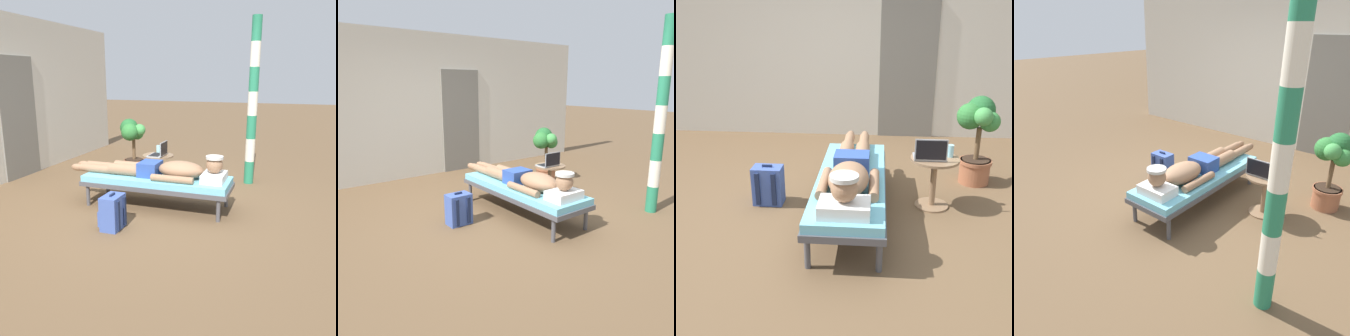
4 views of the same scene
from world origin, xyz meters
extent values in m
plane|color=brown|center=(0.00, 0.00, 0.00)|extent=(40.00, 40.00, 0.00)
cube|color=beige|center=(0.19, 2.71, 1.35)|extent=(7.60, 0.20, 2.70)
cube|color=slate|center=(0.85, 2.60, 1.02)|extent=(0.84, 0.03, 2.04)
cylinder|color=#4C4C51|center=(-0.09, 0.75, 0.14)|extent=(0.05, 0.05, 0.28)
cylinder|color=#4C4C51|center=(0.47, 0.75, 0.14)|extent=(0.05, 0.05, 0.28)
cylinder|color=#4C4C51|center=(-0.09, -1.03, 0.14)|extent=(0.05, 0.05, 0.28)
cylinder|color=#4C4C51|center=(0.47, -1.03, 0.14)|extent=(0.05, 0.05, 0.28)
cube|color=#4C4C51|center=(0.19, -0.14, 0.31)|extent=(0.66, 1.99, 0.06)
cube|color=#6BB7CC|center=(0.19, -0.14, 0.38)|extent=(0.63, 1.95, 0.08)
cube|color=white|center=(0.19, -0.91, 0.47)|extent=(0.40, 0.28, 0.11)
sphere|color=#997051|center=(0.19, -0.91, 0.64)|extent=(0.21, 0.21, 0.21)
cylinder|color=silver|center=(0.19, -0.91, 0.73)|extent=(0.22, 0.22, 0.03)
ellipsoid|color=#997051|center=(0.19, -0.47, 0.54)|extent=(0.35, 0.60, 0.23)
cylinder|color=#997051|center=(-0.03, -0.42, 0.46)|extent=(0.09, 0.55, 0.09)
cylinder|color=#997051|center=(0.41, -0.42, 0.46)|extent=(0.09, 0.55, 0.09)
cube|color=#2D4C9E|center=(0.19, -0.04, 0.52)|extent=(0.33, 0.26, 0.19)
cylinder|color=#997051|center=(0.10, 0.30, 0.49)|extent=(0.15, 0.42, 0.15)
cylinder|color=#997051|center=(0.10, 0.73, 0.47)|extent=(0.11, 0.44, 0.11)
ellipsoid|color=#997051|center=(0.10, 1.02, 0.47)|extent=(0.09, 0.20, 0.10)
cylinder|color=#997051|center=(0.27, 0.30, 0.49)|extent=(0.15, 0.42, 0.15)
cylinder|color=#997051|center=(0.27, 0.73, 0.47)|extent=(0.11, 0.44, 0.11)
ellipsoid|color=#997051|center=(0.27, 1.02, 0.47)|extent=(0.09, 0.20, 0.10)
cylinder|color=#8C6B4C|center=(1.00, 0.14, 0.01)|extent=(0.34, 0.34, 0.02)
cylinder|color=#8C6B4C|center=(1.00, 0.14, 0.26)|extent=(0.06, 0.06, 0.48)
cylinder|color=#8C6B4C|center=(1.00, 0.14, 0.51)|extent=(0.48, 0.48, 0.02)
cube|color=#A5A8AD|center=(0.94, 0.14, 0.53)|extent=(0.31, 0.22, 0.02)
cube|color=black|center=(0.94, 0.15, 0.54)|extent=(0.27, 0.15, 0.00)
cube|color=#A5A8AD|center=(0.94, 0.03, 0.64)|extent=(0.31, 0.01, 0.21)
cube|color=black|center=(0.94, 0.02, 0.64)|extent=(0.29, 0.00, 0.19)
cylinder|color=#99D8E5|center=(1.15, 0.19, 0.58)|extent=(0.06, 0.06, 0.12)
cube|color=#3F59A5|center=(-0.68, 0.08, 0.20)|extent=(0.30, 0.20, 0.40)
cube|color=#3F59A5|center=(-0.68, 0.20, 0.13)|extent=(0.22, 0.04, 0.18)
cube|color=#192342|center=(-0.76, -0.04, 0.20)|extent=(0.04, 0.02, 0.34)
cube|color=#192342|center=(-0.60, -0.04, 0.20)|extent=(0.04, 0.02, 0.34)
cube|color=#192342|center=(-0.68, 0.08, 0.41)|extent=(0.10, 0.02, 0.02)
cylinder|color=#9E5B3D|center=(1.55, 0.80, 0.14)|extent=(0.34, 0.34, 0.28)
cylinder|color=#9E5B3D|center=(1.55, 0.80, 0.26)|extent=(0.37, 0.37, 0.04)
cylinder|color=#332319|center=(1.55, 0.80, 0.29)|extent=(0.31, 0.31, 0.01)
cylinder|color=brown|center=(1.55, 0.80, 0.47)|extent=(0.06, 0.06, 0.38)
sphere|color=#38843D|center=(1.65, 0.78, 0.74)|extent=(0.23, 0.23, 0.23)
sphere|color=#23602D|center=(1.57, 0.89, 0.84)|extent=(0.32, 0.32, 0.32)
sphere|color=#2D7233|center=(1.44, 0.82, 0.78)|extent=(0.29, 0.29, 0.29)
sphere|color=#429347|center=(1.55, 0.68, 0.81)|extent=(0.20, 0.20, 0.20)
camera|label=1|loc=(-4.18, -1.79, 1.72)|focal=38.88mm
camera|label=2|loc=(-2.66, -3.51, 1.74)|focal=36.11mm
camera|label=3|loc=(0.43, -3.74, 1.92)|focal=44.26mm
camera|label=4|loc=(2.52, -3.20, 2.21)|focal=34.60mm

